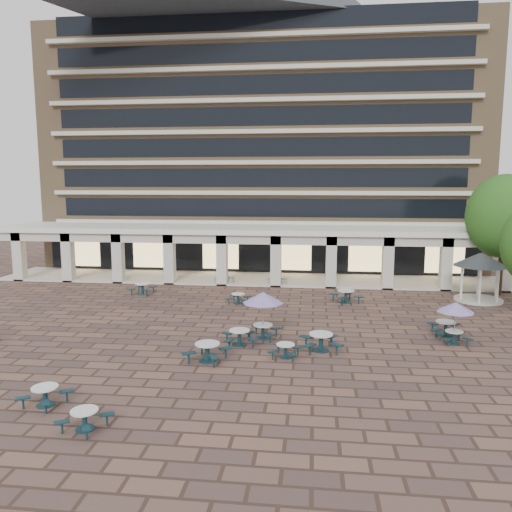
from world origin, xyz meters
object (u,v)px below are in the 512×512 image
Objects in this scene: picnic_table_2 at (321,340)px; planter_right at (277,279)px; picnic_table_1 at (85,418)px; gazebo at (480,265)px; picnic_table_0 at (45,394)px; planter_left at (224,278)px.

picnic_table_2 is 15.60m from planter_right.
planter_right is (4.55, 23.90, 0.03)m from picnic_table_1.
gazebo is (10.79, 11.51, 1.96)m from picnic_table_2.
picnic_table_1 is at bearing -141.28° from picnic_table_2.
gazebo is (18.55, 20.14, 2.07)m from picnic_table_1.
picnic_table_0 is 1.05× the size of picnic_table_1.
picnic_table_0 is at bearing -153.93° from picnic_table_2.
picnic_table_0 is at bearing -96.46° from planter_left.
picnic_table_2 is 1.42× the size of planter_right.
planter_left is at bearing 104.81° from picnic_table_1.
picnic_table_1 is 23.90m from planter_left.
planter_left reaches higher than picnic_table_1.
picnic_table_1 is 1.17× the size of planter_left.
planter_left is at bearing -180.00° from planter_right.
picnic_table_0 is 0.86× the size of picnic_table_2.
planter_right reaches higher than picnic_table_2.
planter_left is (0.31, 23.90, 0.09)m from picnic_table_1.
gazebo is at bearing 56.70° from picnic_table_0.
picnic_table_2 is at bearing -133.16° from gazebo.
picnic_table_1 is 11.60m from picnic_table_2.
picnic_table_1 is 0.83× the size of picnic_table_2.
planter_right reaches higher than picnic_table_1.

